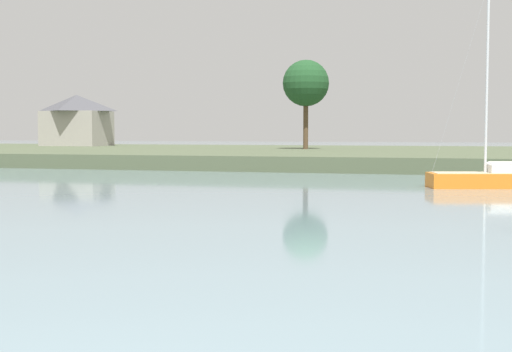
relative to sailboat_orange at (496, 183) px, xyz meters
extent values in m
cube|color=#4C563D|center=(-7.85, 40.58, 0.47)|extent=(227.01, 54.17, 1.54)
cube|color=orange|center=(-0.01, 0.00, -0.15)|extent=(9.69, 5.01, 1.76)
cube|color=#CCB78E|center=(-0.01, 0.00, 0.75)|extent=(9.07, 4.55, 0.04)
cube|color=silver|center=(0.43, 0.12, 1.05)|extent=(2.42, 2.17, 0.56)
cylinder|color=silver|center=(-0.73, -0.20, 7.40)|extent=(0.19, 0.19, 13.26)
cylinder|color=silver|center=(1.06, 0.29, 1.43)|extent=(3.64, 1.12, 0.15)
cylinder|color=silver|center=(1.06, 0.29, 1.48)|extent=(3.27, 1.02, 0.14)
cylinder|color=#999999|center=(-2.53, -0.69, 7.38)|extent=(3.62, 1.00, 13.21)
cylinder|color=brown|center=(-22.39, 42.03, 4.99)|extent=(0.67, 0.67, 7.51)
sphere|color=#1E4723|center=(-22.39, 42.03, 10.16)|extent=(6.27, 6.27, 6.27)
cube|color=#9E998E|center=(-63.58, 53.24, 4.10)|extent=(9.84, 7.71, 5.73)
pyramid|color=#47474C|center=(-63.58, 53.24, 8.33)|extent=(10.63, 8.33, 2.73)
camera|label=1|loc=(-2.78, -52.50, 3.69)|focal=49.75mm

